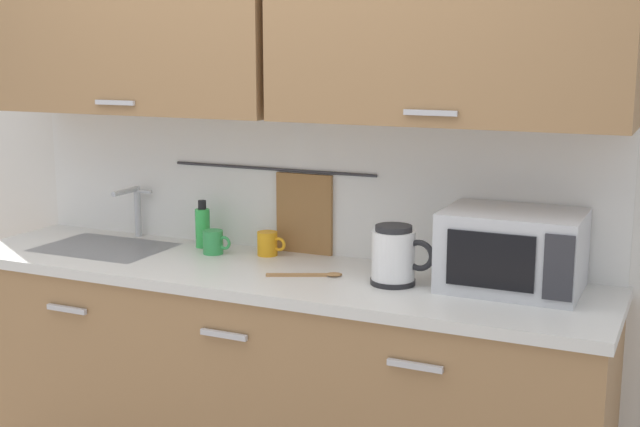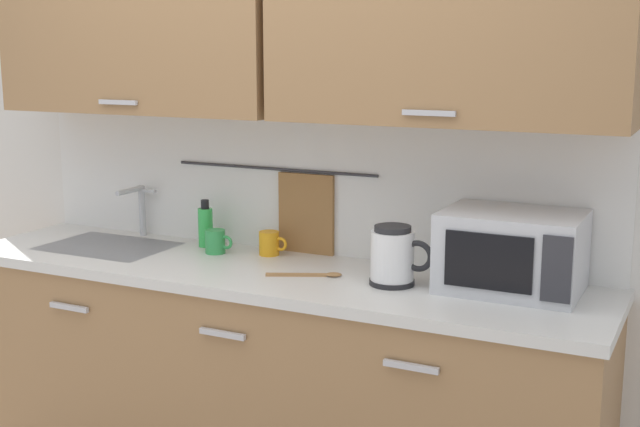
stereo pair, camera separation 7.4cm
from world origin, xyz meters
name	(u,v)px [view 1 (the left image)]	position (x,y,z in m)	size (l,w,h in m)	color
counter_unit	(265,380)	(-0.01, 0.30, 0.46)	(2.53, 0.64, 0.90)	#997047
back_wall_assembly	(293,97)	(0.00, 0.53, 1.52)	(3.70, 0.41, 2.50)	silver
sink_faucet	(135,205)	(-0.76, 0.53, 1.04)	(0.09, 0.17, 0.22)	#B2B5BA
microwave	(512,250)	(0.89, 0.41, 1.04)	(0.46, 0.35, 0.27)	silver
electric_kettle	(395,256)	(0.50, 0.30, 1.00)	(0.23, 0.16, 0.21)	black
dish_soap_bottle	(203,227)	(-0.40, 0.49, 0.99)	(0.06, 0.06, 0.20)	green
mug_near_sink	(214,242)	(-0.30, 0.41, 0.95)	(0.12, 0.08, 0.09)	green
mug_by_kettle	(268,244)	(-0.09, 0.48, 0.95)	(0.12, 0.08, 0.09)	orange
wooden_spoon	(314,275)	(0.21, 0.27, 0.91)	(0.26, 0.14, 0.01)	#9E7042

